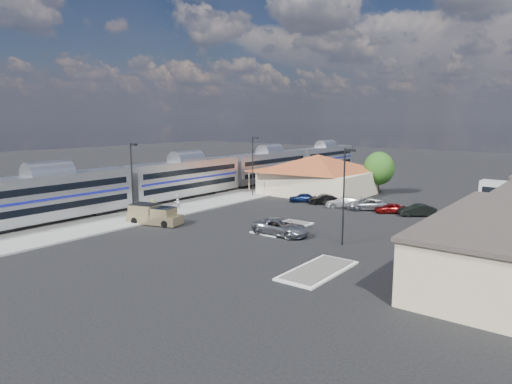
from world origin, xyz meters
The scene contains 22 objects.
ground centered at (0.00, 0.00, 0.00)m, with size 280.00×280.00×0.00m, color black.
railbed centered at (-21.00, 8.00, 0.06)m, with size 16.00×100.00×0.12m, color #4C4944.
platform centered at (-12.00, 6.00, 0.09)m, with size 5.50×92.00×0.18m, color gray.
passenger_train centered at (-18.00, 9.12, 2.87)m, with size 3.00×104.00×5.55m.
freight_cars centered at (-24.00, 7.25, 1.93)m, with size 2.80×46.00×4.00m.
station_depot centered at (-4.56, 24.00, 3.13)m, with size 18.35×12.24×6.20m.
traffic_island_south centered at (4.00, 2.00, 0.10)m, with size 3.30×7.50×0.21m.
traffic_island_north centered at (14.00, -8.00, 0.10)m, with size 3.30×7.50×0.21m.
lamp_plat_s centered at (-10.90, -6.00, 5.34)m, with size 1.08×0.25×9.00m.
lamp_plat_n centered at (-10.90, 16.00, 5.34)m, with size 1.08×0.25×9.00m.
lamp_lot centered at (12.10, 0.00, 5.34)m, with size 1.08×0.25×9.00m.
tree_depot centered at (3.00, 30.00, 4.02)m, with size 4.71×4.71×6.63m.
pickup_truck centered at (-8.50, -5.04, 1.01)m, with size 6.54×3.74×2.13m.
suv centered at (5.43, -0.52, 0.83)m, with size 2.74×5.94×1.65m, color #989A9F.
person_a centered at (-12.65, -1.75, 1.05)m, with size 0.64×0.42×1.74m, color gold.
person_b centered at (-12.51, 2.05, 1.06)m, with size 0.85×0.66×1.76m, color silver.
parked_car_a centered at (-2.67, 16.70, 0.65)m, with size 1.53×3.79×1.29m, color #0D1A43.
parked_car_b centered at (0.53, 17.00, 0.68)m, with size 1.44×4.13×1.36m, color black.
parked_car_c centered at (3.73, 16.70, 0.70)m, with size 1.96×4.81×1.40m, color silver.
parked_car_d centered at (6.93, 17.00, 0.75)m, with size 2.48×5.37×1.49m, color gray.
parked_car_e centered at (10.13, 16.70, 0.64)m, with size 1.52×3.77×1.28m, color maroon.
parked_car_f centered at (13.33, 17.00, 0.72)m, with size 1.53×4.38×1.44m, color black.
Camera 1 is at (30.67, -37.65, 11.62)m, focal length 32.00 mm.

